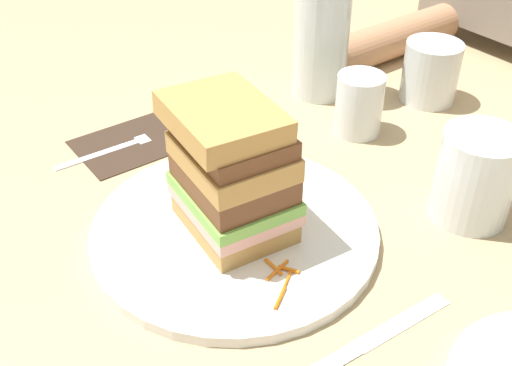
{
  "coord_description": "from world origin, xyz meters",
  "views": [
    {
      "loc": [
        0.41,
        -0.27,
        0.43
      ],
      "look_at": [
        -0.0,
        0.04,
        0.05
      ],
      "focal_mm": 43.8,
      "sensor_mm": 36.0,
      "label": 1
    }
  ],
  "objects_px": {
    "fork": "(121,144)",
    "empty_tumbler_1": "(431,72)",
    "main_plate": "(233,229)",
    "sandwich": "(231,169)",
    "napkin_dark": "(137,141)",
    "juice_glass": "(475,181)",
    "empty_tumbler_2": "(359,104)",
    "knife": "(357,348)",
    "water_bottle": "(323,10)"
  },
  "relations": [
    {
      "from": "fork",
      "to": "empty_tumbler_1",
      "type": "xyz_separation_m",
      "value": [
        0.15,
        0.41,
        0.04
      ]
    },
    {
      "from": "knife",
      "to": "main_plate",
      "type": "bearing_deg",
      "value": 179.17
    },
    {
      "from": "knife",
      "to": "juice_glass",
      "type": "height_order",
      "value": "juice_glass"
    },
    {
      "from": "sandwich",
      "to": "fork",
      "type": "relative_size",
      "value": 0.86
    },
    {
      "from": "knife",
      "to": "juice_glass",
      "type": "xyz_separation_m",
      "value": [
        -0.06,
        0.23,
        0.04
      ]
    },
    {
      "from": "sandwich",
      "to": "juice_glass",
      "type": "bearing_deg",
      "value": 60.45
    },
    {
      "from": "fork",
      "to": "juice_glass",
      "type": "distance_m",
      "value": 0.43
    },
    {
      "from": "knife",
      "to": "empty_tumbler_1",
      "type": "xyz_separation_m",
      "value": [
        -0.26,
        0.4,
        0.04
      ]
    },
    {
      "from": "main_plate",
      "to": "sandwich",
      "type": "relative_size",
      "value": 2.09
    },
    {
      "from": "empty_tumbler_2",
      "to": "empty_tumbler_1",
      "type": "bearing_deg",
      "value": 91.67
    },
    {
      "from": "juice_glass",
      "to": "empty_tumbler_2",
      "type": "xyz_separation_m",
      "value": [
        -0.2,
        0.03,
        -0.0
      ]
    },
    {
      "from": "napkin_dark",
      "to": "sandwich",
      "type": "bearing_deg",
      "value": -1.36
    },
    {
      "from": "main_plate",
      "to": "fork",
      "type": "relative_size",
      "value": 1.8
    },
    {
      "from": "fork",
      "to": "empty_tumbler_2",
      "type": "distance_m",
      "value": 0.31
    },
    {
      "from": "knife",
      "to": "empty_tumbler_1",
      "type": "height_order",
      "value": "empty_tumbler_1"
    },
    {
      "from": "sandwich",
      "to": "fork",
      "type": "height_order",
      "value": "sandwich"
    },
    {
      "from": "napkin_dark",
      "to": "empty_tumbler_2",
      "type": "bearing_deg",
      "value": 58.52
    },
    {
      "from": "juice_glass",
      "to": "main_plate",
      "type": "bearing_deg",
      "value": -119.52
    },
    {
      "from": "napkin_dark",
      "to": "empty_tumbler_1",
      "type": "xyz_separation_m",
      "value": [
        0.15,
        0.39,
        0.04
      ]
    },
    {
      "from": "juice_glass",
      "to": "empty_tumbler_2",
      "type": "height_order",
      "value": "juice_glass"
    },
    {
      "from": "knife",
      "to": "empty_tumbler_2",
      "type": "relative_size",
      "value": 2.5
    },
    {
      "from": "knife",
      "to": "water_bottle",
      "type": "bearing_deg",
      "value": 142.63
    },
    {
      "from": "empty_tumbler_2",
      "to": "juice_glass",
      "type": "bearing_deg",
      "value": -7.52
    },
    {
      "from": "juice_glass",
      "to": "water_bottle",
      "type": "xyz_separation_m",
      "value": [
        -0.31,
        0.06,
        0.08
      ]
    },
    {
      "from": "sandwich",
      "to": "knife",
      "type": "xyz_separation_m",
      "value": [
        0.19,
        -0.0,
        -0.08
      ]
    },
    {
      "from": "juice_glass",
      "to": "empty_tumbler_1",
      "type": "height_order",
      "value": "juice_glass"
    },
    {
      "from": "empty_tumbler_2",
      "to": "knife",
      "type": "bearing_deg",
      "value": -44.17
    },
    {
      "from": "main_plate",
      "to": "juice_glass",
      "type": "xyz_separation_m",
      "value": [
        0.13,
        0.22,
        0.04
      ]
    },
    {
      "from": "napkin_dark",
      "to": "juice_glass",
      "type": "height_order",
      "value": "juice_glass"
    },
    {
      "from": "water_bottle",
      "to": "empty_tumbler_1",
      "type": "bearing_deg",
      "value": 45.48
    },
    {
      "from": "sandwich",
      "to": "napkin_dark",
      "type": "relative_size",
      "value": 0.95
    },
    {
      "from": "main_plate",
      "to": "juice_glass",
      "type": "relative_size",
      "value": 2.97
    },
    {
      "from": "fork",
      "to": "main_plate",
      "type": "bearing_deg",
      "value": 4.52
    },
    {
      "from": "empty_tumbler_1",
      "to": "empty_tumbler_2",
      "type": "height_order",
      "value": "empty_tumbler_1"
    },
    {
      "from": "fork",
      "to": "water_bottle",
      "type": "distance_m",
      "value": 0.32
    },
    {
      "from": "main_plate",
      "to": "juice_glass",
      "type": "bearing_deg",
      "value": 60.48
    },
    {
      "from": "knife",
      "to": "empty_tumbler_1",
      "type": "bearing_deg",
      "value": 123.74
    },
    {
      "from": "napkin_dark",
      "to": "empty_tumbler_2",
      "type": "height_order",
      "value": "empty_tumbler_2"
    },
    {
      "from": "main_plate",
      "to": "empty_tumbler_2",
      "type": "height_order",
      "value": "empty_tumbler_2"
    },
    {
      "from": "napkin_dark",
      "to": "juice_glass",
      "type": "relative_size",
      "value": 1.5
    },
    {
      "from": "fork",
      "to": "empty_tumbler_2",
      "type": "relative_size",
      "value": 2.07
    },
    {
      "from": "knife",
      "to": "water_bottle",
      "type": "relative_size",
      "value": 0.72
    },
    {
      "from": "empty_tumbler_1",
      "to": "empty_tumbler_2",
      "type": "bearing_deg",
      "value": -88.33
    },
    {
      "from": "sandwich",
      "to": "empty_tumbler_2",
      "type": "height_order",
      "value": "sandwich"
    },
    {
      "from": "fork",
      "to": "empty_tumbler_1",
      "type": "distance_m",
      "value": 0.44
    },
    {
      "from": "empty_tumbler_1",
      "to": "juice_glass",
      "type": "bearing_deg",
      "value": -39.84
    },
    {
      "from": "knife",
      "to": "water_bottle",
      "type": "distance_m",
      "value": 0.48
    },
    {
      "from": "main_plate",
      "to": "sandwich",
      "type": "distance_m",
      "value": 0.08
    },
    {
      "from": "main_plate",
      "to": "knife",
      "type": "bearing_deg",
      "value": -0.83
    },
    {
      "from": "empty_tumbler_2",
      "to": "main_plate",
      "type": "bearing_deg",
      "value": -73.94
    }
  ]
}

